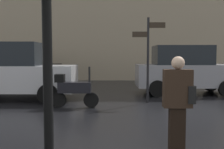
{
  "coord_description": "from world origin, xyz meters",
  "views": [
    {
      "loc": [
        0.52,
        -2.89,
        1.57
      ],
      "look_at": [
        0.54,
        3.91,
        1.07
      ],
      "focal_mm": 41.79,
      "sensor_mm": 36.0,
      "label": 1
    }
  ],
  "objects_px": {
    "parked_car_right": "(11,71)",
    "street_signpost": "(147,51)",
    "pedestrian_with_bag": "(177,99)",
    "parked_car_distant": "(184,70)",
    "parked_scooter": "(72,89)",
    "parked_car_left": "(15,67)"
  },
  "relations": [
    {
      "from": "pedestrian_with_bag",
      "to": "parked_scooter",
      "type": "height_order",
      "value": "pedestrian_with_bag"
    },
    {
      "from": "parked_car_right",
      "to": "street_signpost",
      "type": "distance_m",
      "value": 4.78
    },
    {
      "from": "pedestrian_with_bag",
      "to": "parked_car_right",
      "type": "bearing_deg",
      "value": -102.0
    },
    {
      "from": "parked_car_right",
      "to": "parked_car_distant",
      "type": "height_order",
      "value": "parked_car_right"
    },
    {
      "from": "pedestrian_with_bag",
      "to": "parked_car_distant",
      "type": "bearing_deg",
      "value": -160.73
    },
    {
      "from": "parked_scooter",
      "to": "pedestrian_with_bag",
      "type": "bearing_deg",
      "value": -67.68
    },
    {
      "from": "pedestrian_with_bag",
      "to": "parked_car_right",
      "type": "distance_m",
      "value": 6.79
    },
    {
      "from": "street_signpost",
      "to": "parked_car_distant",
      "type": "bearing_deg",
      "value": 47.97
    },
    {
      "from": "pedestrian_with_bag",
      "to": "parked_car_distant",
      "type": "xyz_separation_m",
      "value": [
        1.92,
        6.49,
        0.1
      ]
    },
    {
      "from": "parked_car_left",
      "to": "parked_car_distant",
      "type": "relative_size",
      "value": 1.08
    },
    {
      "from": "parked_car_distant",
      "to": "street_signpost",
      "type": "bearing_deg",
      "value": 44.4
    },
    {
      "from": "parked_car_left",
      "to": "parked_car_distant",
      "type": "bearing_deg",
      "value": -8.36
    },
    {
      "from": "parked_car_distant",
      "to": "parked_car_right",
      "type": "bearing_deg",
      "value": 9.21
    },
    {
      "from": "parked_car_left",
      "to": "street_signpost",
      "type": "distance_m",
      "value": 8.06
    },
    {
      "from": "parked_car_right",
      "to": "street_signpost",
      "type": "bearing_deg",
      "value": -14.53
    },
    {
      "from": "parked_car_left",
      "to": "parked_car_right",
      "type": "bearing_deg",
      "value": -58.6
    },
    {
      "from": "parked_scooter",
      "to": "parked_car_right",
      "type": "height_order",
      "value": "parked_car_right"
    },
    {
      "from": "parked_car_right",
      "to": "street_signpost",
      "type": "xyz_separation_m",
      "value": [
        4.7,
        -0.5,
        0.7
      ]
    },
    {
      "from": "parked_scooter",
      "to": "street_signpost",
      "type": "height_order",
      "value": "street_signpost"
    },
    {
      "from": "parked_car_right",
      "to": "parked_car_distant",
      "type": "bearing_deg",
      "value": 4.37
    },
    {
      "from": "pedestrian_with_bag",
      "to": "parked_car_right",
      "type": "height_order",
      "value": "parked_car_right"
    },
    {
      "from": "pedestrian_with_bag",
      "to": "parked_scooter",
      "type": "bearing_deg",
      "value": -113.21
    }
  ]
}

